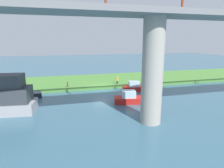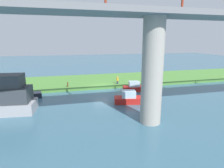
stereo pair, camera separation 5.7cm
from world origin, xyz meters
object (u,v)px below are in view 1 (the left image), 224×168
skiff_small (132,98)px  motorboat_white (24,95)px  bridge_pylon (152,72)px  mooring_post (68,85)px  motorboat_red (137,87)px  person_on_bank (117,80)px

skiff_small → motorboat_white: skiff_small is taller
bridge_pylon → motorboat_white: bridge_pylon is taller
skiff_small → motorboat_white: 15.21m
mooring_post → skiff_small: (-7.90, 9.01, -0.32)m
skiff_small → motorboat_red: (-2.93, -5.63, -0.03)m
skiff_small → motorboat_red: bearing=-117.5°
motorboat_white → motorboat_red: 17.02m
person_on_bank → motorboat_white: (14.78, 3.40, -0.68)m
mooring_post → motorboat_red: 11.35m
person_on_bank → skiff_small: (0.70, 9.14, -0.61)m
person_on_bank → skiff_small: person_on_bank is taller
person_on_bank → motorboat_red: 4.21m
person_on_bank → mooring_post: person_on_bank is taller
bridge_pylon → person_on_bank: bridge_pylon is taller
mooring_post → motorboat_white: 7.01m
mooring_post → motorboat_red: motorboat_red is taller
bridge_pylon → motorboat_red: (-3.38, -11.81, -4.49)m
motorboat_red → mooring_post: bearing=-17.3°
motorboat_white → mooring_post: bearing=-152.1°
bridge_pylon → person_on_bank: 15.84m
bridge_pylon → mooring_post: (7.45, -15.19, -4.14)m
mooring_post → skiff_small: 11.99m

